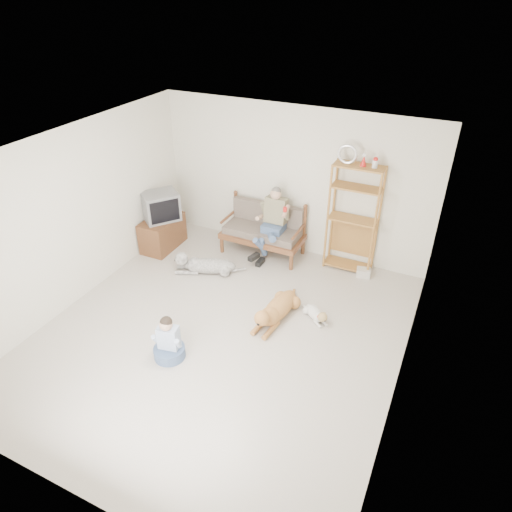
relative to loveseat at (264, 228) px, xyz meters
The scene contains 17 objects.
floor 2.49m from the loveseat, 80.36° to the right, with size 5.50×5.50×0.00m, color beige.
ceiling 3.30m from the loveseat, 80.36° to the right, with size 5.50×5.50×0.00m, color white.
wall_back 1.01m from the loveseat, 39.46° to the left, with size 5.00×5.00×0.00m, color beige.
wall_front 5.25m from the loveseat, 85.46° to the right, with size 5.00×5.00×0.00m, color beige.
wall_left 3.31m from the loveseat, 130.90° to the right, with size 5.50×5.50×0.00m, color beige.
wall_right 3.88m from the loveseat, 39.66° to the right, with size 5.50×5.50×0.00m, color beige.
loveseat is the anchor object (origin of this frame).
man 0.32m from the loveseat, 44.44° to the right, with size 0.51×0.73×1.19m.
etagere 1.67m from the loveseat, ahead, with size 0.85×0.37×2.23m.
book_stack 1.96m from the loveseat, ahead, with size 0.23×0.17×0.15m, color silver.
tv_stand 1.95m from the loveseat, 159.71° to the right, with size 0.51×0.91×0.60m.
crt_tv 1.94m from the loveseat, 159.63° to the right, with size 0.77×0.80×0.52m.
wall_outlet 0.92m from the loveseat, 159.01° to the left, with size 0.12×0.02×0.08m, color silver.
golden_retriever 2.04m from the loveseat, 60.44° to the right, with size 0.43×1.34×0.41m.
shaggy_dog 1.33m from the loveseat, 120.54° to the right, with size 1.20×0.63×0.39m.
terrier 2.20m from the loveseat, 43.75° to the right, with size 0.53×0.44×0.23m.
child 3.11m from the loveseat, 90.09° to the right, with size 0.43×0.43×0.68m.
Camera 1 is at (2.63, -4.36, 4.50)m, focal length 32.00 mm.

